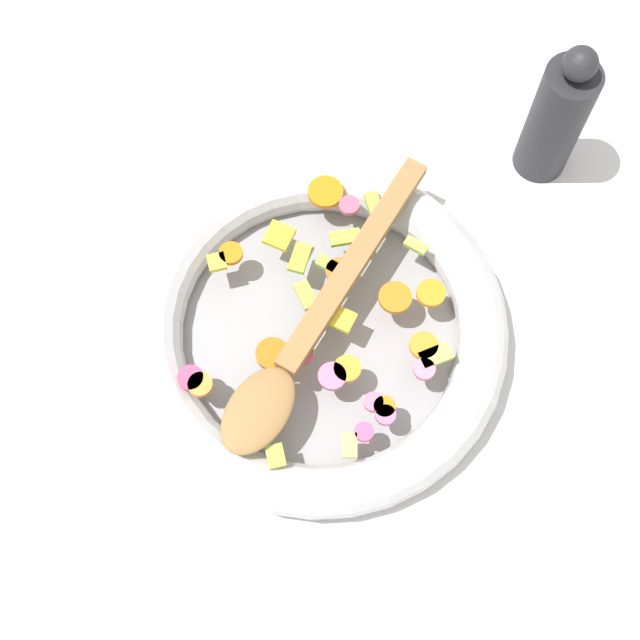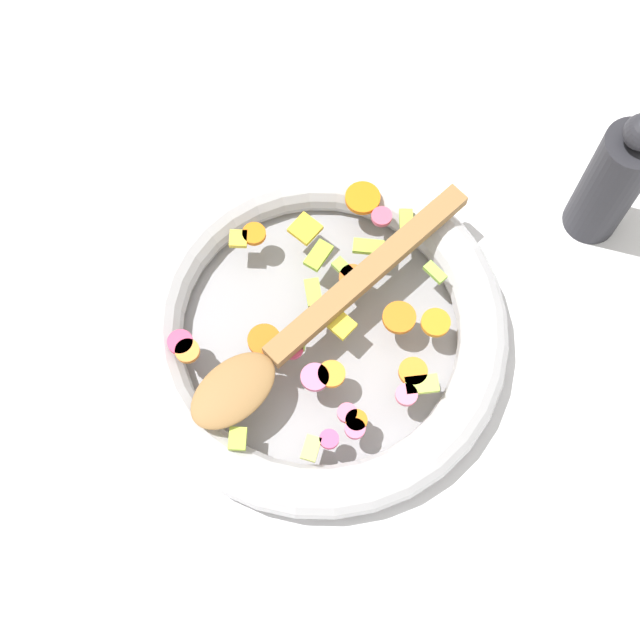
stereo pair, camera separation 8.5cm
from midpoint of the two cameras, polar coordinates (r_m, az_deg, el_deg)
ground_plane at (r=0.89m, az=-2.69°, el=-1.51°), size 4.00×4.00×0.00m
skillet at (r=0.87m, az=-2.75°, el=-1.02°), size 0.37×0.37×0.05m
chopped_vegetables at (r=0.85m, az=-2.03°, el=0.02°), size 0.31×0.26×0.01m
wooden_spoon at (r=0.83m, az=-3.55°, el=-1.07°), size 0.32×0.20×0.01m
pepper_mill at (r=0.93m, az=12.41°, el=12.24°), size 0.06×0.06×0.18m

